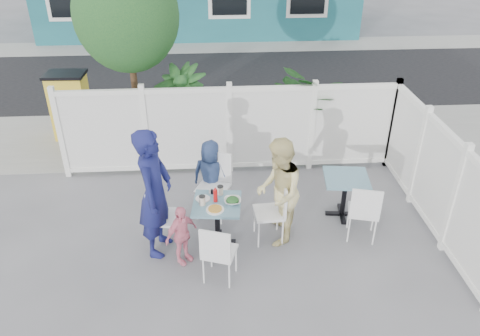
{
  "coord_description": "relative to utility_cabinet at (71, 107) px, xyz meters",
  "views": [
    {
      "loc": [
        -0.21,
        -4.98,
        4.35
      ],
      "look_at": [
        0.17,
        0.74,
        1.0
      ],
      "focal_mm": 35.0,
      "sensor_mm": 36.0,
      "label": 1
    }
  ],
  "objects": [
    {
      "name": "main_table",
      "position": [
        2.87,
        -3.66,
        -0.12
      ],
      "size": [
        0.72,
        0.72,
        0.69
      ],
      "rotation": [
        0.0,
        0.0,
        -0.1
      ],
      "color": "#417086",
      "rests_on": "ground"
    },
    {
      "name": "ground",
      "position": [
        3.04,
        -4.0,
        -0.66
      ],
      "size": [
        80.0,
        80.0,
        0.0
      ],
      "primitive_type": "plane",
      "color": "slate"
    },
    {
      "name": "chair_left",
      "position": [
        2.09,
        -3.62,
        -0.09
      ],
      "size": [
        0.5,
        0.51,
        0.97
      ],
      "rotation": [
        0.0,
        0.0,
        -1.75
      ],
      "color": "white",
      "rests_on": "ground"
    },
    {
      "name": "ketchup_bottle",
      "position": [
        2.85,
        -3.62,
        0.13
      ],
      "size": [
        0.06,
        0.06,
        0.19
      ],
      "primitive_type": "cylinder",
      "color": "red",
      "rests_on": "main_table"
    },
    {
      "name": "coffee_cup_b",
      "position": [
        2.92,
        -3.45,
        0.1
      ],
      "size": [
        0.08,
        0.08,
        0.13
      ],
      "primitive_type": "cylinder",
      "color": "beige",
      "rests_on": "main_table"
    },
    {
      "name": "toddler",
      "position": [
        2.38,
        -4.02,
        -0.21
      ],
      "size": [
        0.53,
        0.51,
        0.89
      ],
      "primitive_type": "imported",
      "rotation": [
        0.0,
        0.0,
        0.75
      ],
      "color": "pink",
      "rests_on": "ground"
    },
    {
      "name": "street",
      "position": [
        3.04,
        3.5,
        -0.65
      ],
      "size": [
        24.0,
        5.0,
        0.01
      ],
      "primitive_type": "cube",
      "color": "black",
      "rests_on": "ground"
    },
    {
      "name": "boy",
      "position": [
        2.79,
        -2.75,
        -0.07
      ],
      "size": [
        0.65,
        0.52,
        1.18
      ],
      "primitive_type": "imported",
      "rotation": [
        0.0,
        0.0,
        2.87
      ],
      "color": "navy",
      "rests_on": "ground"
    },
    {
      "name": "chair_spare",
      "position": [
        4.94,
        -3.72,
        -0.12
      ],
      "size": [
        0.5,
        0.49,
        0.92
      ],
      "rotation": [
        0.0,
        0.0,
        -0.25
      ],
      "color": "white",
      "rests_on": "ground"
    },
    {
      "name": "fence_back",
      "position": [
        3.14,
        -1.6,
        0.13
      ],
      "size": [
        5.86,
        0.08,
        1.6
      ],
      "color": "white",
      "rests_on": "ground"
    },
    {
      "name": "coffee_cup_a",
      "position": [
        2.67,
        -3.69,
        0.1
      ],
      "size": [
        0.09,
        0.09,
        0.13
      ],
      "primitive_type": "cylinder",
      "color": "beige",
      "rests_on": "main_table"
    },
    {
      "name": "plate_main",
      "position": [
        2.84,
        -3.83,
        0.04
      ],
      "size": [
        0.25,
        0.25,
        0.02
      ],
      "primitive_type": "cylinder",
      "color": "white",
      "rests_on": "main_table"
    },
    {
      "name": "salt_shaker",
      "position": [
        2.77,
        -3.42,
        0.07
      ],
      "size": [
        0.03,
        0.03,
        0.08
      ],
      "primitive_type": "cylinder",
      "color": "white",
      "rests_on": "main_table"
    },
    {
      "name": "chair_back",
      "position": [
        2.85,
        -2.89,
        -0.07
      ],
      "size": [
        0.6,
        0.59,
        1.01
      ],
      "rotation": [
        0.0,
        0.0,
        2.74
      ],
      "color": "white",
      "rests_on": "ground"
    },
    {
      "name": "tree",
      "position": [
        1.44,
        -0.7,
        1.94
      ],
      "size": [
        1.8,
        1.62,
        3.59
      ],
      "color": "#382316",
      "rests_on": "ground"
    },
    {
      "name": "chair_near",
      "position": [
        2.85,
        -4.44,
        -0.14
      ],
      "size": [
        0.5,
        0.49,
        0.88
      ],
      "rotation": [
        0.0,
        0.0,
        -0.32
      ],
      "color": "white",
      "rests_on": "ground"
    },
    {
      "name": "fence_right",
      "position": [
        6.04,
        -3.4,
        0.13
      ],
      "size": [
        0.08,
        3.66,
        1.6
      ],
      "rotation": [
        0.0,
        0.0,
        1.57
      ],
      "color": "white",
      "rests_on": "ground"
    },
    {
      "name": "chair_right",
      "position": [
        3.68,
        -3.6,
        -0.11
      ],
      "size": [
        0.44,
        0.45,
        0.94
      ],
      "rotation": [
        0.0,
        0.0,
        1.64
      ],
      "color": "white",
      "rests_on": "ground"
    },
    {
      "name": "far_sidewalk",
      "position": [
        3.04,
        6.6,
        -0.65
      ],
      "size": [
        24.0,
        1.6,
        0.01
      ],
      "primitive_type": "cube",
      "color": "gray",
      "rests_on": "ground"
    },
    {
      "name": "potted_shrub_b",
      "position": [
        4.79,
        -1.0,
        0.22
      ],
      "size": [
        1.76,
        1.9,
        1.75
      ],
      "primitive_type": "imported",
      "rotation": [
        0.0,
        0.0,
        5.01
      ],
      "color": "#174220",
      "rests_on": "ground"
    },
    {
      "name": "potted_shrub_a",
      "position": [
        2.27,
        -0.9,
        0.22
      ],
      "size": [
        1.33,
        1.33,
        1.75
      ],
      "primitive_type": "imported",
      "rotation": [
        0.0,
        0.0,
        5.78
      ],
      "color": "#174220",
      "rests_on": "ground"
    },
    {
      "name": "utility_cabinet",
      "position": [
        0.0,
        0.0,
        0.0
      ],
      "size": [
        0.73,
        0.53,
        1.31
      ],
      "primitive_type": "cube",
      "rotation": [
        0.0,
        0.0,
        -0.04
      ],
      "color": "gold",
      "rests_on": "ground"
    },
    {
      "name": "plate_side",
      "position": [
        2.67,
        -3.55,
        0.04
      ],
      "size": [
        0.21,
        0.21,
        0.01
      ],
      "primitive_type": "cylinder",
      "color": "white",
      "rests_on": "main_table"
    },
    {
      "name": "man",
      "position": [
        2.05,
        -3.72,
        0.28
      ],
      "size": [
        0.58,
        0.76,
        1.86
      ],
      "primitive_type": "imported",
      "rotation": [
        0.0,
        0.0,
        1.36
      ],
      "color": "navy",
      "rests_on": "ground"
    },
    {
      "name": "spare_table",
      "position": [
        4.83,
        -3.1,
        -0.12
      ],
      "size": [
        0.73,
        0.73,
        0.69
      ],
      "rotation": [
        0.0,
        0.0,
        -0.12
      ],
      "color": "#417086",
      "rests_on": "ground"
    },
    {
      "name": "salad_bowl",
      "position": [
        3.08,
        -3.67,
        0.06
      ],
      "size": [
        0.23,
        0.23,
        0.06
      ],
      "primitive_type": "imported",
      "color": "white",
      "rests_on": "main_table"
    },
    {
      "name": "near_sidewalk",
      "position": [
        3.04,
        -0.2,
        -0.65
      ],
      "size": [
        24.0,
        2.6,
        0.01
      ],
      "primitive_type": "cube",
      "color": "gray",
      "rests_on": "ground"
    },
    {
      "name": "woman",
      "position": [
        3.72,
        -3.61,
        0.14
      ],
      "size": [
        0.7,
        0.85,
        1.6
      ],
      "primitive_type": "imported",
      "rotation": [
        0.0,
        0.0,
        -1.7
      ],
      "color": "gold",
      "rests_on": "ground"
    },
    {
      "name": "pepper_shaker",
      "position": [
        2.8,
        -3.42,
        0.07
      ],
      "size": [
        0.03,
        0.03,
        0.07
      ],
      "primitive_type": "cylinder",
      "color": "black",
      "rests_on": "main_table"
    }
  ]
}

